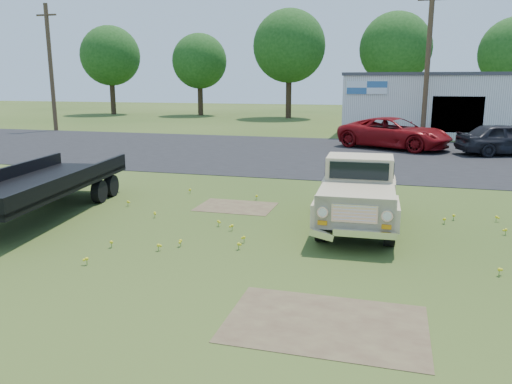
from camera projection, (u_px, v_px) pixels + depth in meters
ground at (275, 251)px, 10.75m from camera, size 140.00×140.00×0.00m
asphalt_lot at (344, 155)px, 24.86m from camera, size 90.00×14.00×0.02m
dirt_patch_a at (325, 324)px, 7.54m from camera, size 3.00×2.00×0.01m
dirt_patch_b at (236, 207)px, 14.57m from camera, size 2.20×1.60×0.01m
commercial_building at (451, 104)px, 34.13m from camera, size 14.20×8.20×4.15m
utility_pole_west at (51, 67)px, 36.19m from camera, size 1.60×0.30×9.00m
utility_pole_mid at (428, 64)px, 29.41m from camera, size 1.60×0.30×9.00m
treeline_a at (110, 56)px, 54.31m from camera, size 6.40×6.40×9.52m
treeline_b at (199, 61)px, 52.79m from camera, size 5.76×5.76×8.57m
treeline_c at (289, 46)px, 48.49m from camera, size 7.04×7.04×10.47m
treeline_d at (396, 48)px, 46.90m from camera, size 6.72×6.72×10.00m
vintage_pickup_truck at (359, 191)px, 12.55m from camera, size 2.08×4.99×1.79m
flatbed_trailer at (38, 180)px, 13.55m from camera, size 3.32×7.36×1.94m
red_pickup at (394, 133)px, 27.03m from camera, size 6.58×4.97×1.66m
dark_sedan at (506, 139)px, 24.58m from camera, size 4.97×3.18×1.58m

